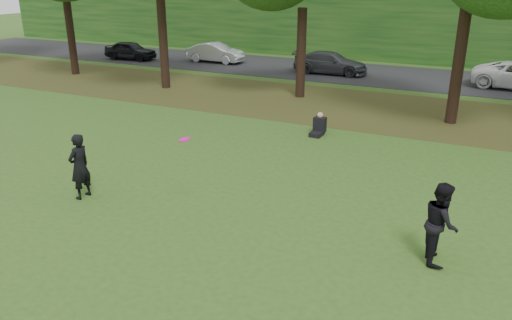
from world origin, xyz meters
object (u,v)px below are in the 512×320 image
Objects in this scene: frisbee at (185,139)px; player_left at (79,166)px; seated_person at (319,126)px; player_right at (441,223)px.

player_left is at bearing -171.21° from frisbee.
player_left is 2.11× the size of seated_person.
player_left is 3.20m from frisbee.
player_right is 5.95m from frisbee.
player_left is 8.88m from player_right.
player_left is 8.83m from seated_person.
frisbee is (-5.85, -0.32, 1.04)m from player_right.
player_right is (8.85, 0.79, -0.01)m from player_left.
seated_person is at bearing 156.58° from player_left.
player_left is at bearing -112.84° from seated_person.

